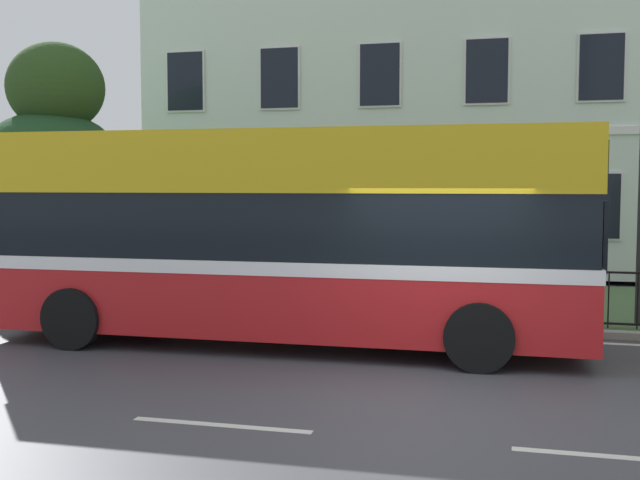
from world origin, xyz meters
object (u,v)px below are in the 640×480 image
(georgian_townhouse, at_px, (446,44))
(litter_bin, at_px, (95,274))
(single_decker_bus, at_px, (286,234))
(evergreen_tree, at_px, (56,184))

(georgian_townhouse, distance_m, litter_bin, 13.28)
(single_decker_bus, xyz_separation_m, litter_bin, (-5.09, 2.91, -1.11))
(georgian_townhouse, height_order, litter_bin, georgian_townhouse)
(litter_bin, bearing_deg, georgian_townhouse, 56.36)
(georgian_townhouse, bearing_deg, evergreen_tree, -135.48)
(single_decker_bus, bearing_deg, evergreen_tree, 147.18)
(georgian_townhouse, relative_size, evergreen_tree, 2.95)
(georgian_townhouse, bearing_deg, single_decker_bus, -96.33)
(georgian_townhouse, xyz_separation_m, evergreen_tree, (-8.38, -8.24, -4.31))
(single_decker_bus, bearing_deg, georgian_townhouse, 83.32)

